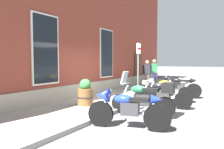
# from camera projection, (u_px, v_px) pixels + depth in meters

# --- Properties ---
(ground_plane) EXTENTS (140.00, 140.00, 0.00)m
(ground_plane) POSITION_uv_depth(u_px,v_px,m) (136.00, 105.00, 8.02)
(ground_plane) COLOR #4C4C4F
(sidewalk) EXTENTS (26.44, 2.67, 0.13)m
(sidewalk) POSITION_uv_depth(u_px,v_px,m) (107.00, 100.00, 8.70)
(sidewalk) COLOR gray
(sidewalk) RESTS_ON ground_plane
(brick_pub_facade) EXTENTS (20.44, 6.90, 9.32)m
(brick_pub_facade) POSITION_uv_depth(u_px,v_px,m) (30.00, 4.00, 10.84)
(brick_pub_facade) COLOR brown
(brick_pub_facade) RESTS_ON ground_plane
(motorcycle_blue_sport) EXTENTS (0.74, 2.05, 0.98)m
(motorcycle_blue_sport) POSITION_uv_depth(u_px,v_px,m) (125.00, 107.00, 5.17)
(motorcycle_blue_sport) COLOR black
(motorcycle_blue_sport) RESTS_ON ground_plane
(motorcycle_green_touring) EXTENTS (0.62, 2.03, 1.35)m
(motorcycle_green_touring) POSITION_uv_depth(u_px,v_px,m) (145.00, 98.00, 6.38)
(motorcycle_green_touring) COLOR black
(motorcycle_green_touring) RESTS_ON ground_plane
(motorcycle_black_naked) EXTENTS (0.62, 2.10, 0.97)m
(motorcycle_black_naked) POSITION_uv_depth(u_px,v_px,m) (161.00, 94.00, 7.58)
(motorcycle_black_naked) COLOR black
(motorcycle_black_naked) RESTS_ON ground_plane
(motorcycle_yellow_naked) EXTENTS (0.78, 2.09, 0.95)m
(motorcycle_yellow_naked) POSITION_uv_depth(u_px,v_px,m) (166.00, 90.00, 8.71)
(motorcycle_yellow_naked) COLOR black
(motorcycle_yellow_naked) RESTS_ON ground_plane
(motorcycle_black_sport) EXTENTS (0.62, 2.05, 1.02)m
(motorcycle_black_sport) POSITION_uv_depth(u_px,v_px,m) (177.00, 85.00, 9.90)
(motorcycle_black_sport) COLOR black
(motorcycle_black_sport) RESTS_ON ground_plane
(pedestrian_dark_jacket) EXTENTS (0.31, 0.65, 1.62)m
(pedestrian_dark_jacket) POSITION_uv_depth(u_px,v_px,m) (147.00, 72.00, 13.00)
(pedestrian_dark_jacket) COLOR #38332D
(pedestrian_dark_jacket) RESTS_ON sidewalk
(pedestrian_striped_shirt) EXTENTS (0.49, 0.55, 1.69)m
(pedestrian_striped_shirt) POSITION_uv_depth(u_px,v_px,m) (154.00, 71.00, 13.74)
(pedestrian_striped_shirt) COLOR #1E1E4C
(pedestrian_striped_shirt) RESTS_ON sidewalk
(parking_sign) EXTENTS (0.36, 0.07, 2.35)m
(parking_sign) POSITION_uv_depth(u_px,v_px,m) (138.00, 62.00, 8.99)
(parking_sign) COLOR #4C4C51
(parking_sign) RESTS_ON sidewalk
(barrel_planter) EXTENTS (0.57, 0.57, 0.93)m
(barrel_planter) POSITION_uv_depth(u_px,v_px,m) (85.00, 94.00, 7.36)
(barrel_planter) COLOR brown
(barrel_planter) RESTS_ON sidewalk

